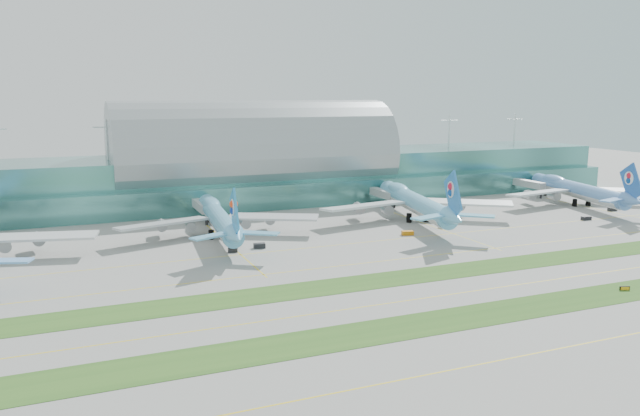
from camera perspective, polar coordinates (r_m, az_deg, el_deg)
name	(u,v)px	position (r m, az deg, el deg)	size (l,w,h in m)	color
ground	(405,280)	(157.65, 7.75, -6.54)	(700.00, 700.00, 0.00)	gray
terminal	(255,168)	(271.68, -6.00, 3.66)	(340.00, 69.10, 36.00)	#3D7A75
grass_strip_near	(473,316)	(135.50, 13.81, -9.57)	(420.00, 12.00, 0.08)	#2D591E
grass_strip_far	(401,278)	(159.29, 7.39, -6.33)	(420.00, 12.00, 0.08)	#2D591E
taxiline_a	(541,352)	(121.20, 19.52, -12.33)	(420.00, 0.35, 0.01)	yellow
taxiline_b	(436,296)	(146.33, 10.54, -7.96)	(420.00, 0.35, 0.01)	yellow
taxiline_c	(372,262)	(172.78, 4.74, -4.97)	(420.00, 0.35, 0.01)	yellow
taxiline_d	(339,245)	(191.95, 1.72, -3.38)	(420.00, 0.35, 0.01)	yellow
airliner_b	(218,217)	(205.73, -9.29, -0.78)	(65.62, 74.82, 20.58)	#61AED6
airliner_c	(414,201)	(231.82, 8.57, 0.65)	(71.08, 81.81, 22.70)	#66B9E1
airliner_d	(576,189)	(282.75, 22.38, 1.63)	(66.50, 76.60, 21.28)	#5F91D2
gse_c	(233,250)	(184.72, -7.98, -3.83)	(2.80, 1.46, 1.25)	black
gse_d	(259,246)	(188.57, -5.56, -3.45)	(3.45, 1.95, 1.47)	black
gse_e	(408,233)	(206.98, 8.02, -2.28)	(3.77, 1.96, 1.38)	#C26F0B
gse_f	(445,224)	(221.63, 11.37, -1.49)	(4.30, 2.03, 1.80)	black
gse_g	(586,218)	(249.78, 23.16, -0.86)	(3.69, 1.66, 1.30)	black
gse_h	(612,209)	(273.42, 25.16, -0.10)	(3.39, 1.80, 1.34)	black
taxiway_sign_east	(625,288)	(164.53, 26.09, -6.61)	(2.41, 1.04, 1.04)	black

